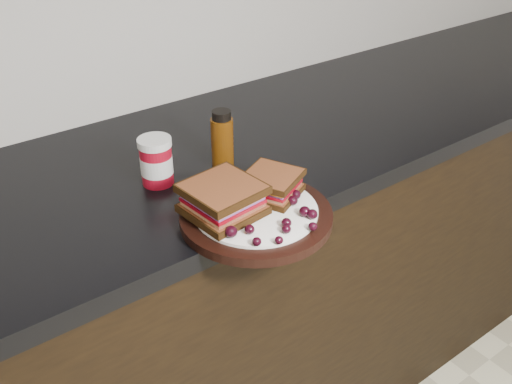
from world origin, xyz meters
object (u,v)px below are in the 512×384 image
sandwich_left (223,199)px  oil_bottle (222,140)px  condiment_jar (156,161)px  plate (256,216)px

sandwich_left → oil_bottle: (0.11, 0.17, 0.01)m
sandwich_left → condiment_jar: (-0.03, 0.20, -0.00)m
sandwich_left → plate: bearing=-32.0°
condiment_jar → sandwich_left: bearing=-82.5°
plate → oil_bottle: 0.22m
plate → condiment_jar: (-0.08, 0.23, 0.04)m
oil_bottle → sandwich_left: bearing=-123.5°
sandwich_left → condiment_jar: 0.20m
condiment_jar → oil_bottle: bearing=-10.5°
plate → sandwich_left: (-0.05, 0.03, 0.04)m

